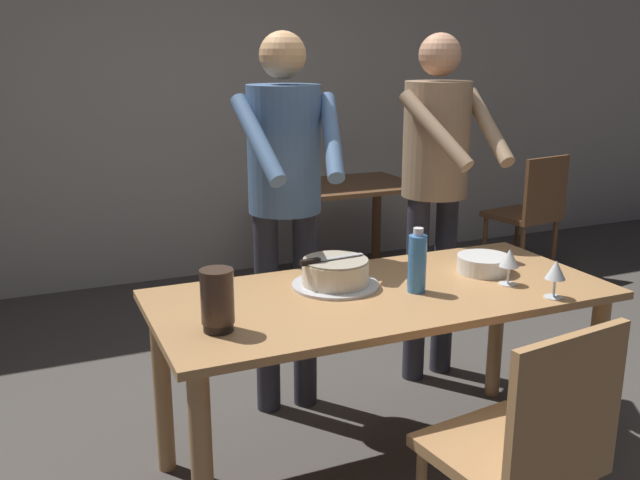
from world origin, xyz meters
The scene contains 15 objects.
ground_plane centered at (0.00, 0.00, 0.00)m, with size 14.00×14.00×0.00m, color #4C4742.
back_wall centered at (0.00, 2.82, 1.35)m, with size 10.00×0.12×2.70m, color #BCB7AD.
main_dining_table centered at (0.00, 0.00, 0.64)m, with size 1.75×0.78×0.75m.
cake_on_platter centered at (-0.14, 0.12, 0.80)m, with size 0.34×0.34×0.11m.
cake_knife centered at (-0.22, 0.12, 0.87)m, with size 0.27×0.04×0.02m.
plate_stack centered at (0.50, 0.04, 0.79)m, with size 0.22×0.22×0.07m.
wine_glass_near centered at (0.55, -0.32, 0.85)m, with size 0.08×0.08×0.14m.
wine_glass_far centered at (0.49, -0.13, 0.85)m, with size 0.08×0.08×0.14m.
water_bottle centered at (0.11, -0.06, 0.86)m, with size 0.07×0.07×0.25m.
hurricane_lamp centered at (-0.68, -0.13, 0.86)m, with size 0.11×0.11×0.21m.
person_cutting_cake centered at (-0.17, 0.60, 1.08)m, with size 0.46×0.57×1.72m.
person_standing_beside centered at (0.63, 0.63, 1.08)m, with size 0.46×0.57×1.72m.
chair_near_side centered at (0.08, -0.77, 0.49)m, with size 0.49×0.49×0.90m.
background_table centered at (0.83, 2.12, 0.58)m, with size 1.00×0.70×0.74m.
background_chair_0 centered at (2.25, 1.83, 0.49)m, with size 0.51×0.51×0.90m.
Camera 1 is at (-1.23, -2.23, 1.64)m, focal length 39.29 mm.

